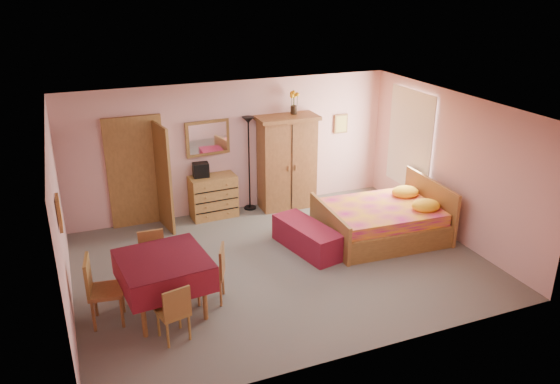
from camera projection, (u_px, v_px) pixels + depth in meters
name	position (u px, v px, depth m)	size (l,w,h in m)	color
floor	(281.00, 264.00, 9.02)	(6.50, 6.50, 0.00)	slate
ceiling	(281.00, 109.00, 8.06)	(6.50, 6.50, 0.00)	brown
wall_back	(233.00, 147.00, 10.69)	(6.50, 0.10, 2.60)	#E0A4A2
wall_front	(361.00, 263.00, 6.38)	(6.50, 0.10, 2.60)	#E0A4A2
wall_left	(60.00, 223.00, 7.41)	(0.10, 5.00, 2.60)	#E0A4A2
wall_right	(451.00, 165.00, 9.67)	(0.10, 5.00, 2.60)	#E0A4A2
doorway	(136.00, 173.00, 10.11)	(1.06, 0.12, 2.15)	#9E6B35
window	(410.00, 140.00, 10.63)	(0.08, 1.40, 1.95)	white
picture_left	(59.00, 213.00, 6.75)	(0.04, 0.32, 0.42)	orange
picture_back	(341.00, 124.00, 11.39)	(0.30, 0.04, 0.40)	#D8BF59
chest_of_drawers	(213.00, 197.00, 10.63)	(0.89, 0.45, 0.84)	#A77238
wall_mirror	(208.00, 138.00, 10.40)	(0.87, 0.05, 0.69)	white
stereo	(201.00, 170.00, 10.40)	(0.30, 0.22, 0.28)	black
floor_lamp	(249.00, 164.00, 10.80)	(0.24, 0.24, 1.91)	black
wardrobe	(287.00, 162.00, 10.92)	(1.21, 0.62, 1.90)	brown
sunflower_vase	(294.00, 102.00, 10.63)	(0.18, 0.18, 0.46)	yellow
bed	(381.00, 212.00, 9.77)	(2.12, 1.67, 0.98)	#BA1277
bench	(307.00, 237.00, 9.40)	(0.52, 1.41, 0.47)	maroon
dining_table	(165.00, 285.00, 7.58)	(1.17, 1.17, 0.86)	maroon
chair_south	(173.00, 311.00, 7.03)	(0.37, 0.37, 0.82)	#A37837
chair_north	(154.00, 260.00, 8.24)	(0.39, 0.39, 0.85)	#AF723B
chair_west	(106.00, 290.00, 7.34)	(0.45, 0.45, 1.00)	#9B6034
chair_east	(210.00, 274.00, 7.85)	(0.39, 0.39, 0.87)	#A46637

